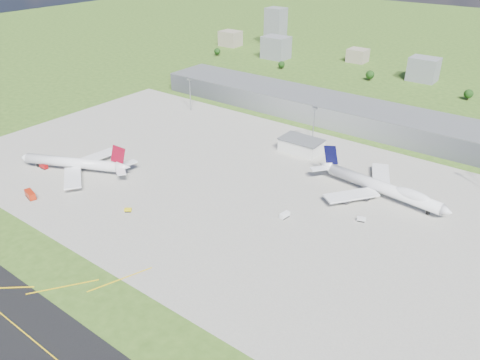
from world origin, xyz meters
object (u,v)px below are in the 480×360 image
Objects in this scene: crash_tender at (44,166)px; van_white_far at (361,219)px; fire_truck at (30,195)px; tug_yellow at (128,210)px; airliner_blue_quad at (382,188)px; airliner_red_twin at (76,163)px; van_white_near at (285,215)px.

crash_tender is 1.21× the size of van_white_far.
fire_truck is 2.29× the size of tug_yellow.
van_white_far is (99.22, 63.37, 0.21)m from tug_yellow.
crash_tender is (-176.35, -90.11, -4.18)m from airliner_blue_quad.
airliner_red_twin is 7.21× the size of fire_truck.
fire_truck is (-150.48, -114.68, -3.73)m from airliner_blue_quad.
crash_tender is at bearing -179.55° from van_white_far.
van_white_near is at bearing -6.20° from tug_yellow.
crash_tender is (-25.87, 24.57, -0.45)m from fire_truck.
van_white_far is at bearing 43.00° from fire_truck.
airliner_blue_quad reaches higher than tug_yellow.
airliner_blue_quad is 8.32× the size of fire_truck.
airliner_blue_quad is 13.84× the size of crash_tender.
van_white_far reaches higher than tug_yellow.
tug_yellow is at bearing -129.98° from airliner_blue_quad.
airliner_red_twin reaches higher than van_white_far.
crash_tender is at bearing -146.34° from airliner_blue_quad.
van_white_far is at bearing -6.51° from tug_yellow.
crash_tender is 78.61m from tug_yellow.
airliner_blue_quad is at bearing 50.94° from fire_truck.
tug_yellow is 0.69× the size of van_white_near.
crash_tender is at bearing 114.75° from van_white_near.
crash_tender is 0.95× the size of van_white_near.
fire_truck reaches higher than tug_yellow.
tug_yellow is at bearing 143.74° from airliner_red_twin.
airliner_red_twin is 176.46m from airliner_blue_quad.
van_white_near is (119.84, 65.55, -0.52)m from fire_truck.
tug_yellow is at bearing 131.92° from van_white_near.
van_white_near is (67.14, 43.41, 0.48)m from tug_yellow.
airliner_blue_quad is 13.20× the size of van_white_near.
van_white_near is at bearing 42.31° from fire_truck.
airliner_red_twin is at bearing 114.62° from fire_truck.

